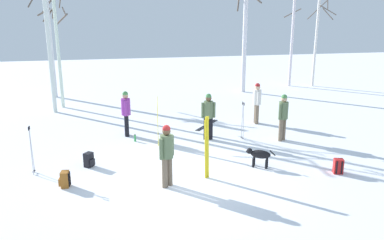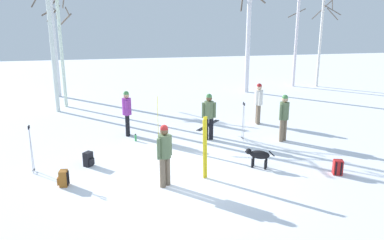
{
  "view_description": "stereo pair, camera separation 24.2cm",
  "coord_description": "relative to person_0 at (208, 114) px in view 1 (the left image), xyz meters",
  "views": [
    {
      "loc": [
        -2.02,
        -9.96,
        4.5
      ],
      "look_at": [
        0.72,
        2.33,
        1.0
      ],
      "focal_mm": 36.16,
      "sensor_mm": 36.0,
      "label": 1
    },
    {
      "loc": [
        -1.78,
        -10.01,
        4.5
      ],
      "look_at": [
        0.72,
        2.33,
        1.0
      ],
      "focal_mm": 36.16,
      "sensor_mm": 36.0,
      "label": 2
    }
  ],
  "objects": [
    {
      "name": "water_bottle_0",
      "position": [
        -2.64,
        0.34,
        -0.86
      ],
      "size": [
        0.08,
        0.08,
        0.26
      ],
      "color": "green",
      "rests_on": "ground_plane"
    },
    {
      "name": "birch_tree_4",
      "position": [
        7.82,
        9.32,
        2.62
      ],
      "size": [
        1.2,
        1.45,
        6.98
      ],
      "color": "silver",
      "rests_on": "ground_plane"
    },
    {
      "name": "ground_plane",
      "position": [
        -1.5,
        -3.11,
        -0.98
      ],
      "size": [
        60.0,
        60.0,
        0.0
      ],
      "primitive_type": "plane",
      "color": "white"
    },
    {
      "name": "backpack_0",
      "position": [
        -4.19,
        -1.75,
        -0.77
      ],
      "size": [
        0.34,
        0.34,
        0.44
      ],
      "color": "black",
      "rests_on": "ground_plane"
    },
    {
      "name": "birch_tree_3",
      "position": [
        4.28,
        8.13,
        2.31
      ],
      "size": [
        1.43,
        1.44,
        6.29
      ],
      "color": "silver",
      "rests_on": "ground_plane"
    },
    {
      "name": "ski_poles_0",
      "position": [
        -5.74,
        -1.94,
        -0.22
      ],
      "size": [
        0.07,
        0.21,
        1.42
      ],
      "color": "#B2B2BC",
      "rests_on": "ground_plane"
    },
    {
      "name": "person_3",
      "position": [
        -2.09,
        -3.62,
        0.0
      ],
      "size": [
        0.43,
        0.36,
        1.72
      ],
      "color": "#72604C",
      "rests_on": "ground_plane"
    },
    {
      "name": "backpack_1",
      "position": [
        2.88,
        -3.83,
        -0.77
      ],
      "size": [
        0.31,
        0.33,
        0.44
      ],
      "color": "red",
      "rests_on": "ground_plane"
    },
    {
      "name": "birch_tree_5",
      "position": [
        9.27,
        8.94,
        2.43
      ],
      "size": [
        1.42,
        1.69,
        6.53
      ],
      "color": "silver",
      "rests_on": "ground_plane"
    },
    {
      "name": "birch_tree_0",
      "position": [
        -6.33,
        9.07,
        1.95
      ],
      "size": [
        1.6,
        1.38,
        5.55
      ],
      "color": "silver",
      "rests_on": "ground_plane"
    },
    {
      "name": "dog",
      "position": [
        0.82,
        -2.89,
        -0.59
      ],
      "size": [
        0.79,
        0.51,
        0.57
      ],
      "color": "black",
      "rests_on": "ground_plane"
    },
    {
      "name": "person_4",
      "position": [
        2.52,
        1.63,
        0.0
      ],
      "size": [
        0.34,
        0.52,
        1.72
      ],
      "color": "#72604C",
      "rests_on": "ground_plane"
    },
    {
      "name": "person_0",
      "position": [
        0.0,
        0.0,
        0.0
      ],
      "size": [
        0.52,
        0.34,
        1.72
      ],
      "color": "black",
      "rests_on": "ground_plane"
    },
    {
      "name": "person_2",
      "position": [
        2.59,
        -0.7,
        0.0
      ],
      "size": [
        0.46,
        0.34,
        1.72
      ],
      "color": "#72604C",
      "rests_on": "ground_plane"
    },
    {
      "name": "backpack_2",
      "position": [
        -4.77,
        -3.07,
        -0.77
      ],
      "size": [
        0.31,
        0.28,
        0.44
      ],
      "color": "#99591E",
      "rests_on": "ground_plane"
    },
    {
      "name": "ski_pair_lying_0",
      "position": [
        0.43,
        1.81,
        -0.97
      ],
      "size": [
        1.3,
        1.5,
        0.05
      ],
      "color": "black",
      "rests_on": "ground_plane"
    },
    {
      "name": "ski_pair_planted_0",
      "position": [
        -0.93,
        -3.33,
        -0.09
      ],
      "size": [
        0.16,
        0.07,
        1.8
      ],
      "color": "yellow",
      "rests_on": "ground_plane"
    },
    {
      "name": "birch_tree_1",
      "position": [
        -5.95,
        5.48,
        2.77
      ],
      "size": [
        1.47,
        1.46,
        7.51
      ],
      "color": "silver",
      "rests_on": "ground_plane"
    },
    {
      "name": "ski_poles_1",
      "position": [
        1.21,
        -0.31,
        -0.23
      ],
      "size": [
        0.07,
        0.24,
        1.41
      ],
      "color": "#B2B2BC",
      "rests_on": "ground_plane"
    },
    {
      "name": "ski_pair_planted_1",
      "position": [
        -1.88,
        -0.23,
        -0.11
      ],
      "size": [
        0.03,
        0.21,
        1.76
      ],
      "color": "yellow",
      "rests_on": "ground_plane"
    },
    {
      "name": "person_1",
      "position": [
        -2.89,
        1.09,
        0.0
      ],
      "size": [
        0.34,
        0.52,
        1.72
      ],
      "color": "black",
      "rests_on": "ground_plane"
    },
    {
      "name": "birch_tree_2",
      "position": [
        -5.68,
        6.42,
        2.98
      ],
      "size": [
        1.33,
        1.33,
        7.58
      ],
      "color": "silver",
      "rests_on": "ground_plane"
    }
  ]
}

